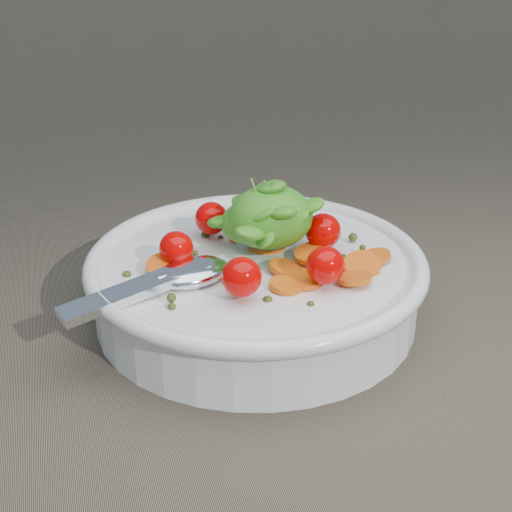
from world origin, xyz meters
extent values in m
plane|color=#695D4B|center=(0.00, 0.00, 0.00)|extent=(6.00, 6.00, 0.00)
cylinder|color=white|center=(0.01, 0.03, 0.03)|extent=(0.28, 0.28, 0.05)
torus|color=white|center=(0.01, 0.03, 0.05)|extent=(0.30, 0.30, 0.02)
cylinder|color=white|center=(0.01, 0.03, 0.00)|extent=(0.14, 0.14, 0.01)
cylinder|color=brown|center=(0.01, 0.03, 0.03)|extent=(0.26, 0.26, 0.04)
cylinder|color=orange|center=(0.02, 0.08, 0.05)|extent=(0.04, 0.04, 0.01)
cylinder|color=orange|center=(0.11, 0.00, 0.06)|extent=(0.04, 0.04, 0.01)
cylinder|color=orange|center=(0.06, 0.01, 0.06)|extent=(0.05, 0.04, 0.01)
cylinder|color=orange|center=(0.03, 0.00, 0.06)|extent=(0.04, 0.04, 0.02)
cylinder|color=orange|center=(-0.05, 0.01, 0.06)|extent=(0.05, 0.05, 0.02)
cylinder|color=orange|center=(0.04, -0.01, 0.05)|extent=(0.05, 0.05, 0.01)
cylinder|color=orange|center=(0.02, -0.03, 0.06)|extent=(0.03, 0.03, 0.01)
cylinder|color=orange|center=(0.04, -0.02, 0.06)|extent=(0.05, 0.05, 0.01)
cylinder|color=orange|center=(0.08, -0.03, 0.06)|extent=(0.04, 0.04, 0.01)
cylinder|color=orange|center=(0.06, -0.04, 0.05)|extent=(0.04, 0.04, 0.01)
cylinder|color=orange|center=(0.09, -0.01, 0.05)|extent=(0.04, 0.04, 0.01)
cylinder|color=orange|center=(0.06, -0.01, 0.05)|extent=(0.04, 0.04, 0.01)
cylinder|color=orange|center=(0.03, 0.06, 0.05)|extent=(0.04, 0.04, 0.01)
cylinder|color=orange|center=(0.09, -0.01, 0.06)|extent=(0.04, 0.04, 0.02)
cylinder|color=orange|center=(-0.03, 0.01, 0.05)|extent=(0.03, 0.04, 0.01)
cylinder|color=orange|center=(-0.07, 0.02, 0.06)|extent=(0.04, 0.04, 0.01)
cylinder|color=orange|center=(0.05, 0.09, 0.06)|extent=(0.04, 0.04, 0.01)
sphere|color=#374416|center=(-0.08, -0.03, 0.06)|extent=(0.01, 0.01, 0.01)
sphere|color=#374416|center=(-0.10, 0.03, 0.06)|extent=(0.01, 0.01, 0.01)
sphere|color=#374416|center=(0.05, -0.02, 0.06)|extent=(0.01, 0.01, 0.01)
sphere|color=#374416|center=(0.01, 0.08, 0.06)|extent=(0.01, 0.01, 0.01)
sphere|color=#374416|center=(0.06, 0.01, 0.06)|extent=(0.01, 0.01, 0.01)
sphere|color=#374416|center=(-0.01, 0.08, 0.05)|extent=(0.01, 0.01, 0.01)
sphere|color=#374416|center=(-0.03, 0.01, 0.06)|extent=(0.01, 0.01, 0.01)
sphere|color=#374416|center=(-0.05, 0.05, 0.06)|extent=(0.01, 0.01, 0.01)
sphere|color=#374416|center=(0.03, 0.08, 0.06)|extent=(0.01, 0.01, 0.01)
sphere|color=#374416|center=(0.12, 0.01, 0.06)|extent=(0.01, 0.01, 0.01)
sphere|color=#374416|center=(0.09, 0.01, 0.06)|extent=(0.01, 0.01, 0.01)
sphere|color=#374416|center=(-0.01, 0.11, 0.06)|extent=(0.01, 0.01, 0.01)
sphere|color=#374416|center=(0.10, 0.02, 0.06)|extent=(0.01, 0.01, 0.01)
sphere|color=#374416|center=(0.11, 0.04, 0.06)|extent=(0.01, 0.01, 0.01)
sphere|color=#374416|center=(-0.04, 0.05, 0.06)|extent=(0.01, 0.01, 0.01)
sphere|color=#374416|center=(0.03, -0.06, 0.05)|extent=(0.01, 0.01, 0.01)
sphere|color=#374416|center=(-0.02, 0.01, 0.06)|extent=(0.01, 0.01, 0.01)
sphere|color=#374416|center=(-0.07, -0.03, 0.06)|extent=(0.01, 0.01, 0.01)
sphere|color=#374416|center=(-0.02, 0.09, 0.06)|extent=(0.01, 0.01, 0.01)
sphere|color=#374416|center=(0.00, -0.04, 0.05)|extent=(0.01, 0.01, 0.01)
sphere|color=#C80100|center=(0.07, 0.03, 0.07)|extent=(0.03, 0.03, 0.03)
sphere|color=#C80100|center=(0.04, 0.10, 0.07)|extent=(0.03, 0.03, 0.03)
sphere|color=#C80100|center=(-0.02, 0.09, 0.07)|extent=(0.03, 0.03, 0.03)
sphere|color=#C80100|center=(-0.06, 0.03, 0.07)|extent=(0.03, 0.03, 0.03)
sphere|color=#C80100|center=(-0.02, -0.03, 0.07)|extent=(0.03, 0.03, 0.03)
sphere|color=#C80100|center=(0.05, -0.03, 0.07)|extent=(0.03, 0.03, 0.03)
ellipsoid|color=#439A22|center=(0.03, 0.04, 0.09)|extent=(0.08, 0.07, 0.06)
ellipsoid|color=#439A22|center=(0.01, 0.05, 0.08)|extent=(0.04, 0.04, 0.03)
ellipsoid|color=#439A22|center=(0.02, 0.03, 0.09)|extent=(0.03, 0.03, 0.02)
ellipsoid|color=#439A22|center=(0.02, 0.02, 0.09)|extent=(0.03, 0.02, 0.02)
ellipsoid|color=#439A22|center=(0.03, 0.04, 0.10)|extent=(0.03, 0.03, 0.02)
ellipsoid|color=#439A22|center=(0.06, 0.03, 0.10)|extent=(0.03, 0.03, 0.02)
ellipsoid|color=#439A22|center=(0.01, 0.02, 0.10)|extent=(0.03, 0.03, 0.02)
ellipsoid|color=#439A22|center=(0.05, 0.02, 0.10)|extent=(0.02, 0.02, 0.02)
ellipsoid|color=#439A22|center=(0.02, 0.07, 0.10)|extent=(0.03, 0.03, 0.01)
ellipsoid|color=#439A22|center=(0.03, 0.04, 0.09)|extent=(0.03, 0.03, 0.02)
ellipsoid|color=#439A22|center=(0.03, 0.02, 0.10)|extent=(0.04, 0.04, 0.02)
ellipsoid|color=#439A22|center=(0.01, 0.06, 0.10)|extent=(0.03, 0.03, 0.01)
ellipsoid|color=#439A22|center=(0.03, 0.05, 0.11)|extent=(0.03, 0.03, 0.02)
ellipsoid|color=#439A22|center=(0.03, 0.03, 0.10)|extent=(0.04, 0.04, 0.03)
ellipsoid|color=#439A22|center=(0.03, 0.05, 0.10)|extent=(0.02, 0.02, 0.02)
ellipsoid|color=#439A22|center=(0.00, 0.01, 0.09)|extent=(0.03, 0.03, 0.02)
ellipsoid|color=#439A22|center=(0.01, 0.01, 0.08)|extent=(0.02, 0.03, 0.02)
ellipsoid|color=#439A22|center=(0.03, 0.05, 0.09)|extent=(0.03, 0.04, 0.02)
ellipsoid|color=#439A22|center=(0.03, 0.04, 0.11)|extent=(0.03, 0.03, 0.02)
ellipsoid|color=#439A22|center=(-0.01, 0.06, 0.08)|extent=(0.03, 0.03, 0.02)
ellipsoid|color=#439A22|center=(0.03, 0.04, 0.10)|extent=(0.02, 0.03, 0.02)
ellipsoid|color=#439A22|center=(0.01, 0.07, 0.09)|extent=(0.03, 0.03, 0.03)
ellipsoid|color=#439A22|center=(0.01, 0.05, 0.10)|extent=(0.02, 0.02, 0.01)
ellipsoid|color=#439A22|center=(0.03, 0.04, 0.10)|extent=(0.02, 0.02, 0.01)
ellipsoid|color=#439A22|center=(0.03, 0.04, 0.12)|extent=(0.03, 0.03, 0.02)
ellipsoid|color=#439A22|center=(0.02, 0.04, 0.10)|extent=(0.03, 0.04, 0.02)
cylinder|color=#4C8C33|center=(0.03, 0.04, 0.10)|extent=(0.00, 0.01, 0.05)
cylinder|color=#4C8C33|center=(0.02, 0.04, 0.10)|extent=(0.01, 0.01, 0.05)
cylinder|color=#4C8C33|center=(0.02, 0.04, 0.10)|extent=(0.01, 0.01, 0.05)
cylinder|color=#4C8C33|center=(0.02, 0.03, 0.10)|extent=(0.01, 0.01, 0.05)
ellipsoid|color=silver|center=(-0.05, 0.01, 0.06)|extent=(0.08, 0.06, 0.02)
cube|color=silver|center=(-0.10, -0.01, 0.06)|extent=(0.13, 0.06, 0.02)
cylinder|color=silver|center=(-0.07, 0.00, 0.06)|extent=(0.03, 0.02, 0.01)
cube|color=white|center=(0.04, 0.20, 0.00)|extent=(0.19, 0.17, 0.01)
camera|label=1|loc=(-0.14, -0.51, 0.33)|focal=50.00mm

